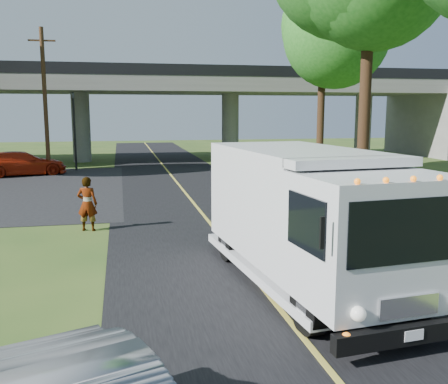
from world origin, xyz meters
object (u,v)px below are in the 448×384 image
object	(u,v)px
traffic_signal	(74,123)
tree_right_far	(327,37)
step_van	(309,214)
utility_pole	(45,101)
pedestrian	(87,204)
red_sedan	(22,163)

from	to	relation	value
traffic_signal	tree_right_far	bearing A→B (deg)	-22.07
traffic_signal	step_van	xyz separation A→B (m)	(7.08, -24.53, -1.51)
utility_pole	pedestrian	xyz separation A→B (m)	(3.32, -15.98, -3.68)
traffic_signal	utility_pole	distance (m)	2.86
tree_right_far	red_sedan	size ratio (longest dim) A/B	2.11
tree_right_far	pedestrian	size ratio (longest dim) A/B	6.01
tree_right_far	red_sedan	bearing A→B (deg)	167.61
traffic_signal	utility_pole	bearing A→B (deg)	-126.87
red_sedan	step_van	bearing A→B (deg)	-172.93
traffic_signal	red_sedan	distance (m)	4.46
tree_right_far	step_van	world-z (taller)	tree_right_far
traffic_signal	red_sedan	size ratio (longest dim) A/B	1.00
tree_right_far	pedestrian	bearing A→B (deg)	-138.56
utility_pole	step_van	distance (m)	24.28
utility_pole	traffic_signal	bearing A→B (deg)	53.13
utility_pole	red_sedan	size ratio (longest dim) A/B	1.73
traffic_signal	red_sedan	bearing A→B (deg)	-144.73
traffic_signal	utility_pole	world-z (taller)	utility_pole
tree_right_far	pedestrian	xyz separation A→B (m)	(-13.39, -11.82, -7.39)
pedestrian	tree_right_far	bearing A→B (deg)	-125.22
step_van	pedestrian	xyz separation A→B (m)	(-5.26, 6.55, -0.77)
tree_right_far	step_van	bearing A→B (deg)	-113.87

